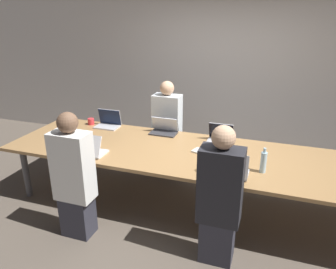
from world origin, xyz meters
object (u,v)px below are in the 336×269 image
Objects in this scene: person_near_left at (74,178)px; person_near_midright at (220,199)px; laptop_far_center at (220,136)px; stapler at (223,159)px; cup_far_left at (91,121)px; laptop_far_left at (108,122)px; cup_near_midright at (205,167)px; bottle_near_midright at (263,162)px; laptop_far_midleft at (164,129)px; laptop_near_midright at (232,169)px; laptop_near_left at (90,149)px; person_far_midleft at (167,129)px.

person_near_left is 1.52m from person_near_midright.
stapler is (0.15, -0.57, -0.04)m from laptop_far_center.
cup_far_left is at bearing -31.24° from person_near_midright.
person_near_midright is 8.98× the size of stapler.
laptop_far_left reaches higher than stapler.
bottle_near_midright reaches higher than cup_near_midright.
laptop_far_midleft is at bearing -109.04° from person_near_left.
person_near_midright reaches higher than laptop_near_midright.
cup_near_midright is at bearing -179.12° from laptop_near_left.
laptop_far_center is at bearing 86.54° from stapler.
laptop_far_center reaches higher than stapler.
person_near_left is at bearing 99.84° from laptop_near_left.
laptop_near_midright is at bearing -84.94° from stapler.
person_near_left is 1.98m from bottle_near_midright.
person_near_midright is 2.30m from laptop_far_left.
cup_far_left is (-2.16, 1.31, 0.10)m from person_near_midright.
laptop_far_midleft is at bearing 0.53° from cup_far_left.
cup_near_midright is 0.36× the size of bottle_near_midright.
laptop_far_center is at bearing -79.36° from person_near_midright.
laptop_far_left is (-1.92, 0.94, -0.01)m from laptop_near_midright.
bottle_near_midright is (1.93, 0.21, 0.04)m from laptop_near_left.
laptop_near_midright reaches higher than laptop_far_left.
laptop_near_left reaches higher than cup_near_midright.
person_near_midright is (0.24, -1.28, -0.12)m from laptop_far_center.
stapler is (0.93, -0.62, -0.04)m from laptop_far_midleft.
laptop_near_midright is 3.59× the size of cup_far_left.
person_far_midleft is at bearing -48.36° from laptop_near_midright.
person_far_midleft is (-1.43, 1.09, -0.18)m from bottle_near_midright.
person_near_left is 1.00× the size of person_near_midright.
person_near_left is at bearing -75.60° from laptop_far_left.
person_near_midright is (-0.05, -0.37, -0.13)m from laptop_near_midright.
laptop_near_midright is 1.22× the size of bottle_near_midright.
person_near_midright is 0.69m from bottle_near_midright.
person_near_midright is at bearing -100.09° from stapler.
cup_far_left is 2.16m from stapler.
laptop_far_center is 0.87× the size of laptop_far_midleft.
bottle_near_midright is 2.95× the size of cup_far_left.
bottle_near_midright reaches higher than laptop_far_left.
cup_near_midright is 1.07× the size of cup_far_left.
cup_far_left is (-1.92, 0.03, -0.02)m from laptop_far_center.
cup_near_midright is at bearing -130.74° from stapler.
laptop_near_midright is at bearing -23.04° from cup_far_left.
laptop_far_center is 0.95m from laptop_near_midright.
stapler is at bearing -18.90° from laptop_far_left.
person_near_left is at bearing -160.05° from bottle_near_midright.
bottle_near_midright is at bearing -145.92° from laptop_near_midright.
person_far_midleft is at bearing 23.49° from laptop_far_left.
person_near_left reaches higher than laptop_far_midleft.
laptop_near_left is 0.95× the size of laptop_far_left.
laptop_near_midright reaches higher than laptop_far_center.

